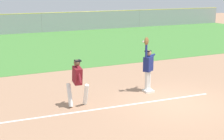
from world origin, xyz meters
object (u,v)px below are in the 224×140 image
at_px(fielder, 148,65).
at_px(parked_car_green, 96,20).
at_px(first_base, 148,91).
at_px(baseball, 143,42).
at_px(runner, 77,80).
at_px(parked_car_silver, 48,22).

distance_m(fielder, parked_car_green, 24.00).
xyz_separation_m(first_base, fielder, (0.02, 0.12, 1.08)).
height_order(first_base, baseball, baseball).
bearing_deg(first_base, baseball, 142.24).
xyz_separation_m(first_base, runner, (-3.18, -0.36, 0.96)).
distance_m(first_base, fielder, 1.09).
xyz_separation_m(fielder, parked_car_green, (7.00, 22.95, -0.45)).
distance_m(first_base, baseball, 2.06).
xyz_separation_m(parked_car_silver, parked_car_green, (5.50, -0.13, 0.00)).
height_order(first_base, fielder, fielder).
bearing_deg(fielder, runner, 65.95).
relative_size(runner, parked_car_green, 0.38).
relative_size(baseball, parked_car_silver, 0.02).
bearing_deg(baseball, parked_car_green, 72.50).
relative_size(first_base, parked_car_green, 0.08).
xyz_separation_m(runner, parked_car_green, (10.20, 23.43, -0.32)).
distance_m(parked_car_silver, parked_car_green, 5.51).
bearing_deg(parked_car_green, runner, -119.38).
bearing_deg(parked_car_silver, first_base, -86.87).
bearing_deg(runner, parked_car_silver, 80.99).
bearing_deg(parked_car_green, parked_car_silver, 172.77).
xyz_separation_m(first_base, parked_car_silver, (1.52, 23.21, 0.63)).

